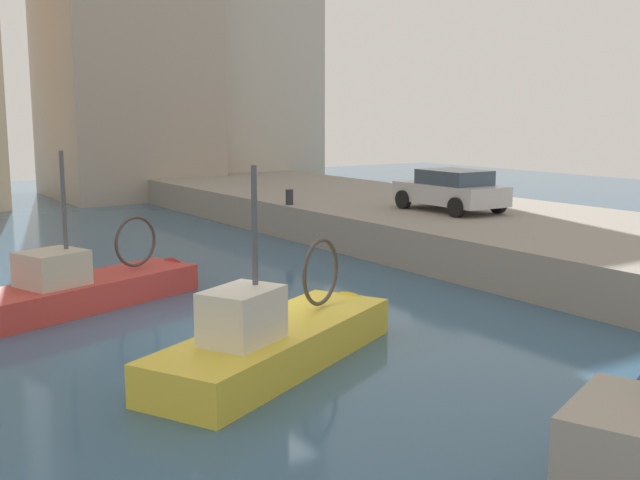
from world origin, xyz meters
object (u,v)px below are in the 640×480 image
at_px(fishing_boat_red, 94,300).
at_px(fishing_boat_yellow, 286,354).
at_px(mooring_bollard_mid, 289,197).
at_px(parked_car_silver, 451,190).

bearing_deg(fishing_boat_red, fishing_boat_yellow, -75.04).
xyz_separation_m(fishing_boat_yellow, mooring_bollard_mid, (7.41, 12.07, 1.36)).
xyz_separation_m(fishing_boat_yellow, parked_car_silver, (10.97, 7.48, 1.81)).
bearing_deg(parked_car_silver, fishing_boat_yellow, -145.72).
relative_size(fishing_boat_red, parked_car_silver, 1.72).
distance_m(fishing_boat_red, parked_car_silver, 12.80).
height_order(fishing_boat_red, mooring_bollard_mid, fishing_boat_red).
xyz_separation_m(fishing_boat_red, parked_car_silver, (12.60, 1.38, 1.81)).
height_order(fishing_boat_yellow, parked_car_silver, fishing_boat_yellow).
xyz_separation_m(parked_car_silver, mooring_bollard_mid, (-3.56, 4.59, -0.45)).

